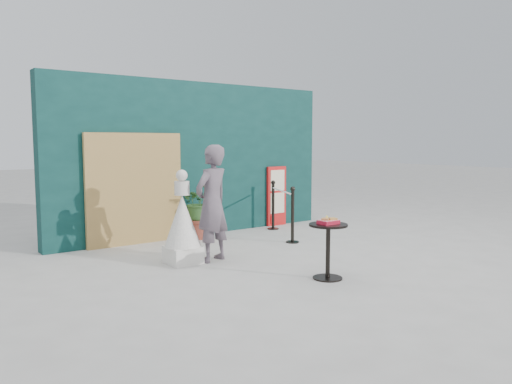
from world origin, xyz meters
name	(u,v)px	position (x,y,z in m)	size (l,w,h in m)	color
ground	(304,264)	(0.00, 0.00, 0.00)	(60.00, 60.00, 0.00)	#ADAAA5
back_wall	(197,159)	(0.00, 3.15, 1.50)	(6.00, 0.30, 3.00)	#092C2A
bamboo_fence	(135,189)	(-1.40, 2.94, 1.00)	(1.80, 0.08, 2.00)	tan
woman	(212,203)	(-0.99, 1.01, 0.90)	(0.66, 0.43, 1.80)	#61535F
menu_board	(277,196)	(1.90, 2.95, 0.65)	(0.50, 0.07, 1.30)	red
statue	(182,225)	(-1.43, 1.17, 0.58)	(0.56, 0.56, 1.43)	silver
cafe_table	(328,242)	(-0.29, -0.79, 0.50)	(0.52, 0.52, 0.75)	black
food_basket	(328,221)	(-0.29, -0.78, 0.79)	(0.26, 0.19, 0.11)	red
planter	(198,207)	(-0.24, 2.70, 0.61)	(0.61, 0.53, 1.04)	brown
stanchion_barrier	(282,211)	(1.23, 1.97, 0.49)	(0.84, 1.54, 1.03)	black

